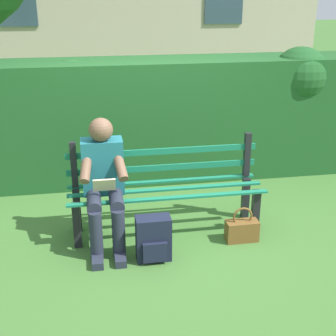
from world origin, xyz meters
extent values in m
plane|color=#3D6B2D|center=(0.00, 0.00, 0.00)|extent=(60.00, 60.00, 0.00)
cube|color=black|center=(-0.87, 0.15, 0.22)|extent=(0.07, 0.07, 0.45)
cube|color=black|center=(0.87, 0.15, 0.22)|extent=(0.07, 0.07, 0.45)
cube|color=black|center=(-0.87, -0.15, 0.22)|extent=(0.07, 0.07, 0.45)
cube|color=black|center=(0.87, -0.15, 0.22)|extent=(0.07, 0.07, 0.45)
cube|color=#197251|center=(0.00, -0.20, 0.46)|extent=(1.89, 0.06, 0.02)
cube|color=#197251|center=(0.00, 0.00, 0.46)|extent=(1.89, 0.06, 0.02)
cube|color=#197251|center=(0.00, 0.20, 0.46)|extent=(1.89, 0.06, 0.02)
cube|color=black|center=(-0.87, -0.19, 0.69)|extent=(0.06, 0.06, 0.45)
cube|color=black|center=(0.87, -0.19, 0.69)|extent=(0.06, 0.06, 0.45)
cube|color=#197251|center=(0.00, -0.19, 0.61)|extent=(1.89, 0.02, 0.06)
cube|color=#197251|center=(0.00, -0.19, 0.78)|extent=(1.89, 0.02, 0.06)
cube|color=#1E6672|center=(0.60, -0.02, 0.73)|extent=(0.38, 0.22, 0.52)
sphere|color=brown|center=(0.60, 0.00, 1.08)|extent=(0.22, 0.22, 0.22)
cylinder|color=#232838|center=(0.50, 0.19, 0.49)|extent=(0.13, 0.42, 0.13)
cylinder|color=#232838|center=(0.70, 0.19, 0.49)|extent=(0.13, 0.42, 0.13)
cylinder|color=#232838|center=(0.50, 0.40, 0.23)|extent=(0.12, 0.12, 0.47)
cylinder|color=#232838|center=(0.70, 0.40, 0.23)|extent=(0.12, 0.12, 0.47)
cube|color=#232838|center=(0.50, 0.48, 0.04)|extent=(0.10, 0.24, 0.07)
cube|color=#232838|center=(0.70, 0.48, 0.04)|extent=(0.10, 0.24, 0.07)
cylinder|color=brown|center=(0.45, 0.12, 0.79)|extent=(0.14, 0.32, 0.26)
cylinder|color=brown|center=(0.75, 0.12, 0.79)|extent=(0.14, 0.32, 0.26)
cube|color=beige|center=(0.60, 0.24, 0.65)|extent=(0.20, 0.07, 0.13)
cube|color=#1E5123|center=(-0.39, -1.51, 0.74)|extent=(5.11, 0.78, 1.48)
sphere|color=#1E5123|center=(-1.92, -1.39, 1.26)|extent=(0.70, 0.70, 0.70)
sphere|color=#1E5123|center=(0.89, -1.58, 1.18)|extent=(0.63, 0.63, 0.63)
cube|color=#191E33|center=(0.20, 0.48, 0.21)|extent=(0.31, 0.17, 0.41)
cube|color=#191E33|center=(0.20, 0.58, 0.12)|extent=(0.22, 0.04, 0.18)
cylinder|color=#191E33|center=(0.10, 0.38, 0.23)|extent=(0.04, 0.04, 0.25)
cylinder|color=#191E33|center=(0.29, 0.38, 0.23)|extent=(0.04, 0.04, 0.25)
cube|color=brown|center=(-0.68, 0.31, 0.10)|extent=(0.31, 0.14, 0.20)
torus|color=brown|center=(-0.68, 0.31, 0.25)|extent=(0.19, 0.02, 0.19)
camera|label=1|loc=(0.67, 4.03, 2.28)|focal=49.32mm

